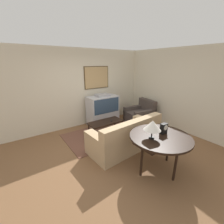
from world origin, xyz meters
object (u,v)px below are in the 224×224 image
(table_lamp, at_px, (153,126))
(tv, at_px, (103,110))
(couch, at_px, (126,137))
(mantel_clock, at_px, (164,129))
(coffee_table, at_px, (106,123))
(armchair, at_px, (140,115))
(console_table, at_px, (160,139))

(table_lamp, bearing_deg, tv, 78.04)
(couch, height_order, table_lamp, table_lamp)
(table_lamp, distance_m, mantel_clock, 0.40)
(couch, distance_m, coffee_table, 0.98)
(armchair, xyz_separation_m, mantel_clock, (-1.52, -2.14, 0.63))
(armchair, bearing_deg, console_table, -29.74)
(table_lamp, bearing_deg, mantel_clock, -0.19)
(armchair, bearing_deg, coffee_table, -77.29)
(couch, height_order, mantel_clock, mantel_clock)
(coffee_table, relative_size, mantel_clock, 4.96)
(console_table, distance_m, mantel_clock, 0.23)
(armchair, bearing_deg, mantel_clock, -27.83)
(table_lamp, bearing_deg, couch, 78.11)
(coffee_table, xyz_separation_m, console_table, (0.03, -2.04, 0.33))
(console_table, bearing_deg, table_lamp, 167.70)
(table_lamp, bearing_deg, armchair, 48.69)
(tv, distance_m, coffee_table, 0.92)
(coffee_table, height_order, mantel_clock, mantel_clock)
(table_lamp, bearing_deg, coffee_table, 84.41)
(tv, xyz_separation_m, armchair, (1.29, -0.66, -0.26))
(console_table, relative_size, mantel_clock, 5.63)
(armchair, height_order, console_table, armchair)
(coffee_table, distance_m, mantel_clock, 2.06)
(couch, xyz_separation_m, mantel_clock, (0.16, -1.01, 0.60))
(mantel_clock, bearing_deg, tv, 85.38)
(couch, relative_size, console_table, 1.63)
(armchair, relative_size, coffee_table, 0.93)
(coffee_table, relative_size, table_lamp, 2.94)
(tv, relative_size, table_lamp, 3.11)
(console_table, bearing_deg, tv, 82.57)
(tv, distance_m, mantel_clock, 2.84)
(tv, bearing_deg, mantel_clock, -94.62)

